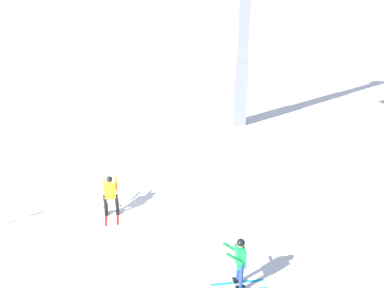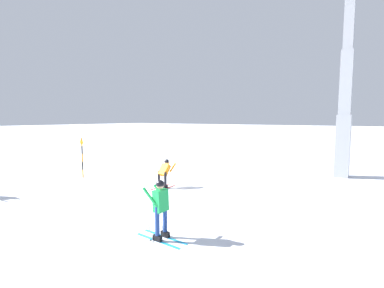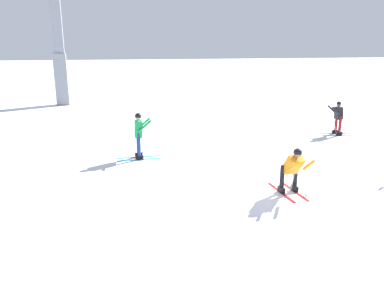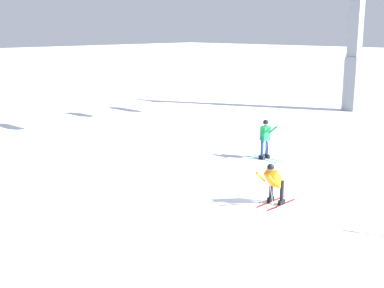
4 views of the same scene
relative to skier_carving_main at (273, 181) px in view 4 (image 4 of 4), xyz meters
The scene contains 4 objects.
ground_plane 1.38m from the skier_carving_main, 30.83° to the right, with size 260.00×260.00×0.00m, color white.
skier_carving_main is the anchor object (origin of this frame).
lift_tower_far 21.58m from the skier_carving_main, 20.21° to the left, with size 0.90×2.77×11.75m.
skier_distant_uphill 6.02m from the skier_carving_main, 38.19° to the left, with size 0.71×1.68×1.79m.
Camera 4 is at (-14.22, -8.46, 5.69)m, focal length 47.61 mm.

